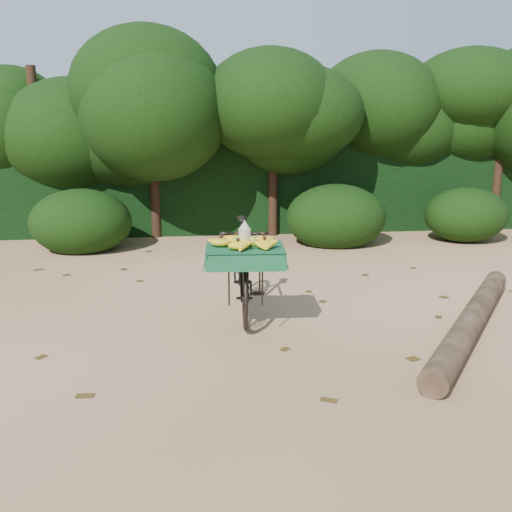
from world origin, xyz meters
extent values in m
plane|color=tan|center=(0.00, 0.00, 0.00)|extent=(80.00, 80.00, 0.00)
imported|color=black|center=(-0.54, 0.69, 0.54)|extent=(0.62, 1.82, 1.08)
cube|color=black|center=(-0.57, 0.09, 0.88)|extent=(0.42, 0.50, 0.03)
cube|color=#165427|center=(-0.57, 0.09, 0.90)|extent=(0.82, 0.69, 0.01)
ellipsoid|color=#979C25|center=(-0.50, 0.08, 0.96)|extent=(0.10, 0.08, 0.11)
ellipsoid|color=#979C25|center=(-0.57, 0.15, 0.96)|extent=(0.10, 0.08, 0.11)
ellipsoid|color=#979C25|center=(-0.65, 0.09, 0.96)|extent=(0.10, 0.08, 0.11)
ellipsoid|color=#979C25|center=(-0.58, 0.02, 0.96)|extent=(0.10, 0.08, 0.11)
cylinder|color=#EAE5C6|center=(-0.57, 0.10, 1.01)|extent=(0.13, 0.13, 0.16)
cylinder|color=brown|center=(1.79, -0.16, 0.13)|extent=(2.32, 2.91, 0.25)
cube|color=black|center=(0.00, 6.30, 0.90)|extent=(26.00, 1.80, 1.80)
camera|label=1|loc=(-1.09, -5.20, 2.04)|focal=38.00mm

